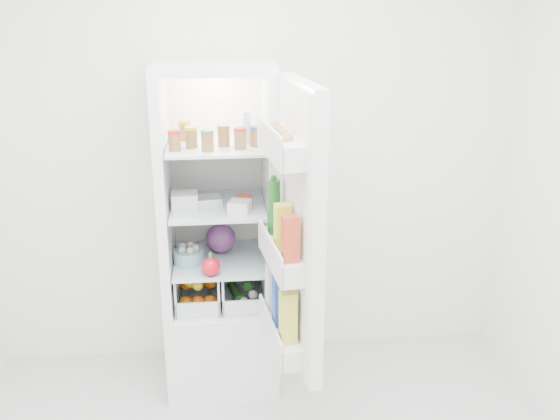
{
  "coord_description": "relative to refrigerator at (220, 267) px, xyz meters",
  "views": [
    {
      "loc": [
        -0.19,
        -1.96,
        2.1
      ],
      "look_at": [
        0.11,
        0.95,
        1.1
      ],
      "focal_mm": 40.0,
      "sensor_mm": 36.0,
      "label": 1
    }
  ],
  "objects": [
    {
      "name": "tub_cream",
      "position": [
        0.11,
        -0.2,
        0.42
      ],
      "size": [
        0.13,
        0.13,
        0.06
      ],
      "primitive_type": "cube",
      "rotation": [
        0.0,
        0.0,
        -0.3
      ],
      "color": "silver",
      "rests_on": "shelf_mid"
    },
    {
      "name": "foil_tray",
      "position": [
        -0.06,
        -0.05,
        0.41
      ],
      "size": [
        0.18,
        0.14,
        0.04
      ],
      "primitive_type": "cube",
      "rotation": [
        0.0,
        0.0,
        0.15
      ],
      "color": "silver",
      "rests_on": "shelf_mid"
    },
    {
      "name": "tub_white",
      "position": [
        -0.17,
        -0.11,
        0.44
      ],
      "size": [
        0.14,
        0.14,
        0.09
      ],
      "primitive_type": "cube",
      "rotation": [
        0.0,
        0.0,
        0.04
      ],
      "color": "silver",
      "rests_on": "shelf_mid"
    },
    {
      "name": "crisper_left",
      "position": [
        -0.12,
        -0.06,
        -0.06
      ],
      "size": [
        0.23,
        0.46,
        0.22
      ],
      "primitive_type": null,
      "color": "silver",
      "rests_on": "refrigerator"
    },
    {
      "name": "shelf_mid",
      "position": [
        -0.0,
        -0.06,
        0.38
      ],
      "size": [
        0.49,
        0.53,
        0.02
      ],
      "primitive_type": "cube",
      "color": "silver",
      "rests_on": "refrigerator"
    },
    {
      "name": "citrus_pile",
      "position": [
        -0.12,
        -0.12,
        -0.07
      ],
      "size": [
        0.2,
        0.24,
        0.16
      ],
      "color": "orange",
      "rests_on": "refrigerator"
    },
    {
      "name": "crisper_right",
      "position": [
        0.12,
        -0.06,
        -0.06
      ],
      "size": [
        0.23,
        0.46,
        0.22
      ],
      "primitive_type": null,
      "color": "silver",
      "rests_on": "refrigerator"
    },
    {
      "name": "squeeze_bottle",
      "position": [
        0.16,
        -0.07,
        0.8
      ],
      "size": [
        0.06,
        0.06,
        0.16
      ],
      "primitive_type": "cylinder",
      "rotation": [
        0.0,
        0.0,
        0.36
      ],
      "color": "silver",
      "rests_on": "shelf_top"
    },
    {
      "name": "bell_pepper",
      "position": [
        -0.05,
        -0.28,
        0.13
      ],
      "size": [
        0.1,
        0.1,
        0.1
      ],
      "primitive_type": "sphere",
      "color": "red",
      "rests_on": "shelf_low"
    },
    {
      "name": "red_cabbage",
      "position": [
        0.01,
        0.03,
        0.16
      ],
      "size": [
        0.16,
        0.16,
        0.16
      ],
      "primitive_type": "sphere",
      "color": "#5D2058",
      "rests_on": "shelf_low"
    },
    {
      "name": "veg_pile",
      "position": [
        0.13,
        -0.06,
        -0.1
      ],
      "size": [
        0.16,
        0.3,
        0.1
      ],
      "color": "#23511B",
      "rests_on": "refrigerator"
    },
    {
      "name": "condiment_jars",
      "position": [
        -0.02,
        -0.14,
        0.76
      ],
      "size": [
        0.46,
        0.32,
        0.08
      ],
      "color": "#B21919",
      "rests_on": "shelf_top"
    },
    {
      "name": "shelf_top",
      "position": [
        -0.0,
        -0.06,
        0.71
      ],
      "size": [
        0.49,
        0.53,
        0.02
      ],
      "primitive_type": "cube",
      "color": "silver",
      "rests_on": "refrigerator"
    },
    {
      "name": "tin_red",
      "position": [
        0.14,
        -0.11,
        0.42
      ],
      "size": [
        0.1,
        0.1,
        0.06
      ],
      "primitive_type": "cylinder",
      "rotation": [
        0.0,
        0.0,
        0.12
      ],
      "color": "red",
      "rests_on": "shelf_mid"
    },
    {
      "name": "room_walls",
      "position": [
        0.2,
        -1.25,
        0.93
      ],
      "size": [
        3.02,
        3.02,
        2.61
      ],
      "color": "white",
      "rests_on": "ground"
    },
    {
      "name": "refrigerator",
      "position": [
        0.0,
        0.0,
        0.0
      ],
      "size": [
        0.6,
        0.6,
        1.8
      ],
      "color": "white",
      "rests_on": "ground"
    },
    {
      "name": "mushroom_bowl",
      "position": [
        -0.17,
        -0.11,
        0.12
      ],
      "size": [
        0.17,
        0.17,
        0.08
      ],
      "primitive_type": "cylinder",
      "rotation": [
        0.0,
        0.0,
        0.08
      ],
      "color": "#7EADBC",
      "rests_on": "shelf_low"
    },
    {
      "name": "shelf_low",
      "position": [
        -0.0,
        -0.06,
        0.07
      ],
      "size": [
        0.49,
        0.53,
        0.01
      ],
      "primitive_type": "cube",
      "color": "silver",
      "rests_on": "refrigerator"
    },
    {
      "name": "fridge_door",
      "position": [
        0.34,
        -0.64,
        0.43
      ],
      "size": [
        0.23,
        0.6,
        1.3
      ],
      "rotation": [
        0.0,
        0.0,
        1.69
      ],
      "color": "white",
      "rests_on": "refrigerator"
    }
  ]
}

